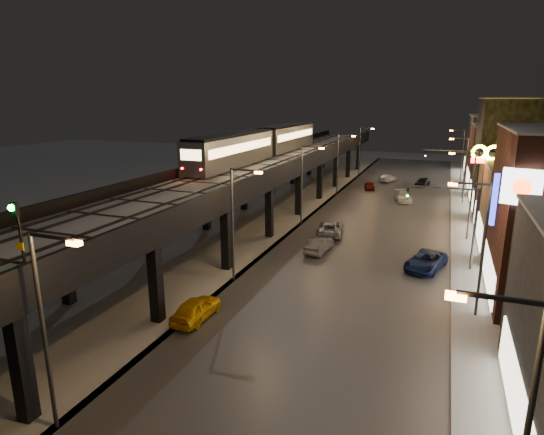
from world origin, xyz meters
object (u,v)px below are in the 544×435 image
(car_taxi, at_px, (196,309))
(car_onc_white, at_px, (403,197))
(car_far_white, at_px, (370,186))
(sign_citgo, at_px, (518,210))
(car_mid_dark, at_px, (388,178))
(rail_signal, at_px, (17,225))
(car_near_white, at_px, (319,245))
(car_mid_silver, at_px, (330,228))
(car_onc_dark, at_px, (426,262))
(subway_train, at_px, (264,142))
(car_onc_red, at_px, (423,182))

(car_taxi, relative_size, car_onc_white, 0.92)
(car_taxi, xyz_separation_m, car_far_white, (3.44, 48.61, -0.10))
(sign_citgo, bearing_deg, car_mid_dark, 104.65)
(rail_signal, xyz_separation_m, car_taxi, (2.02, 10.42, -8.22))
(car_taxi, bearing_deg, car_near_white, -102.86)
(car_mid_dark, bearing_deg, car_mid_silver, 106.61)
(car_near_white, distance_m, car_onc_dark, 9.66)
(car_onc_dark, bearing_deg, car_onc_white, 115.04)
(car_near_white, height_order, sign_citgo, sign_citgo)
(car_mid_silver, height_order, car_onc_white, car_mid_silver)
(rail_signal, relative_size, car_taxi, 0.76)
(sign_citgo, bearing_deg, car_mid_silver, 133.13)
(subway_train, distance_m, sign_citgo, 38.24)
(rail_signal, distance_m, car_near_white, 28.18)
(car_mid_dark, distance_m, car_onc_white, 15.89)
(rail_signal, height_order, car_onc_dark, rail_signal)
(car_near_white, xyz_separation_m, car_onc_dark, (9.59, -1.11, 0.01))
(subway_train, relative_size, car_taxi, 8.61)
(car_mid_silver, bearing_deg, subway_train, -52.44)
(rail_signal, xyz_separation_m, car_mid_silver, (5.60, 32.22, -8.22))
(subway_train, xyz_separation_m, car_mid_silver, (12.00, -11.06, -7.69))
(car_near_white, bearing_deg, car_far_white, -84.65)
(car_far_white, relative_size, car_onc_white, 0.80)
(subway_train, distance_m, car_near_white, 22.39)
(car_onc_red, bearing_deg, car_mid_dark, 173.80)
(car_far_white, xyz_separation_m, car_onc_white, (5.82, -7.36, 0.04))
(car_mid_silver, bearing_deg, car_onc_white, -116.07)
(car_taxi, height_order, car_onc_dark, car_taxi)
(car_onc_red, bearing_deg, car_far_white, -128.56)
(car_mid_dark, relative_size, car_onc_red, 1.08)
(car_near_white, xyz_separation_m, sign_citgo, (14.63, -10.08, 6.95))
(car_taxi, bearing_deg, rail_signal, 80.15)
(car_mid_dark, relative_size, car_onc_white, 0.93)
(car_onc_dark, bearing_deg, sign_citgo, -44.85)
(car_onc_red, distance_m, sign_citgo, 49.64)
(car_mid_dark, distance_m, car_onc_dark, 42.68)
(subway_train, relative_size, car_near_white, 8.50)
(car_far_white, xyz_separation_m, car_onc_dark, (10.11, -33.85, 0.09))
(car_mid_silver, relative_size, car_mid_dark, 1.22)
(car_taxi, distance_m, car_onc_dark, 20.03)
(rail_signal, relative_size, car_mid_dark, 0.75)
(subway_train, bearing_deg, car_taxi, -75.63)
(car_onc_dark, distance_m, sign_citgo, 12.41)
(car_onc_white, bearing_deg, rail_signal, -118.55)
(car_mid_silver, bearing_deg, car_mid_dark, -102.59)
(subway_train, height_order, sign_citgo, subway_train)
(subway_train, xyz_separation_m, car_onc_white, (17.68, 8.38, -7.75))
(car_onc_dark, xyz_separation_m, sign_citgo, (5.03, -8.97, 6.94))
(car_near_white, bearing_deg, car_onc_dark, 177.87)
(car_taxi, distance_m, car_far_white, 48.73)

